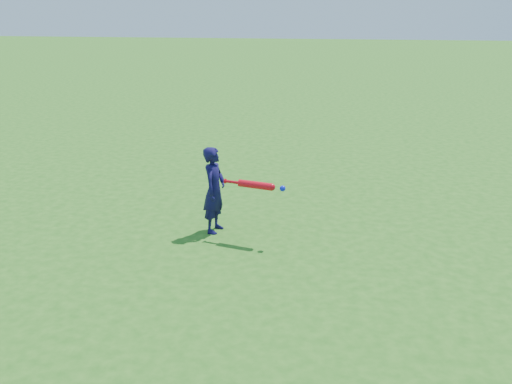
% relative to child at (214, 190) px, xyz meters
% --- Properties ---
extents(ground, '(80.00, 80.00, 0.00)m').
position_rel_child_xyz_m(ground, '(0.37, -0.05, -0.48)').
color(ground, '#226017').
rests_on(ground, ground).
extents(child, '(0.28, 0.38, 0.96)m').
position_rel_child_xyz_m(child, '(0.00, 0.00, 0.00)').
color(child, '#110D3F').
rests_on(child, ground).
extents(bat_swing, '(0.68, 0.22, 0.08)m').
position_rel_child_xyz_m(bat_swing, '(0.52, -0.17, 0.13)').
color(bat_swing, red).
rests_on(bat_swing, ground).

